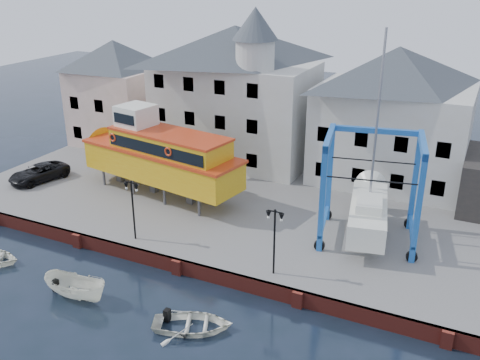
% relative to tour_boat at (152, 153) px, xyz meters
% --- Properties ---
extents(ground, '(140.00, 140.00, 0.00)m').
position_rel_tour_boat_xyz_m(ground, '(7.36, -8.44, -4.27)').
color(ground, '#16222D').
rests_on(ground, ground).
extents(hardstanding, '(44.00, 22.00, 1.00)m').
position_rel_tour_boat_xyz_m(hardstanding, '(7.36, 2.56, -3.77)').
color(hardstanding, slate).
rests_on(hardstanding, ground).
extents(quay_wall, '(44.00, 0.47, 1.00)m').
position_rel_tour_boat_xyz_m(quay_wall, '(7.36, -8.34, -3.77)').
color(quay_wall, maroon).
rests_on(quay_wall, ground).
extents(building_pink, '(8.00, 7.00, 10.30)m').
position_rel_tour_boat_xyz_m(building_pink, '(-10.64, 9.56, 1.88)').
color(building_pink, '#C1A896').
rests_on(building_pink, hardstanding).
extents(building_white_main, '(14.00, 8.30, 14.00)m').
position_rel_tour_boat_xyz_m(building_white_main, '(2.49, 9.95, 3.08)').
color(building_white_main, beige).
rests_on(building_white_main, hardstanding).
extents(building_white_right, '(12.00, 8.00, 11.20)m').
position_rel_tour_boat_xyz_m(building_white_right, '(16.36, 10.56, 2.33)').
color(building_white_right, beige).
rests_on(building_white_right, hardstanding).
extents(lamp_post_left, '(1.12, 0.32, 4.20)m').
position_rel_tour_boat_xyz_m(lamp_post_left, '(3.36, -7.24, -0.09)').
color(lamp_post_left, black).
rests_on(lamp_post_left, hardstanding).
extents(lamp_post_right, '(1.12, 0.32, 4.20)m').
position_rel_tour_boat_xyz_m(lamp_post_right, '(13.36, -7.24, -0.09)').
color(lamp_post_right, black).
rests_on(lamp_post_right, hardstanding).
extents(tour_boat, '(16.31, 6.42, 6.92)m').
position_rel_tour_boat_xyz_m(tour_boat, '(0.00, 0.00, 0.00)').
color(tour_boat, '#59595E').
rests_on(tour_boat, hardstanding).
extents(travel_lift, '(7.22, 9.33, 13.68)m').
position_rel_tour_boat_xyz_m(travel_lift, '(17.15, 0.24, -0.98)').
color(travel_lift, '#10569F').
rests_on(travel_lift, hardstanding).
extents(van, '(3.53, 5.44, 1.39)m').
position_rel_tour_boat_xyz_m(van, '(-10.17, -2.22, -2.57)').
color(van, black).
rests_on(van, hardstanding).
extents(motorboat_a, '(4.25, 1.74, 1.62)m').
position_rel_tour_boat_xyz_m(motorboat_a, '(3.45, -13.20, -4.27)').
color(motorboat_a, white).
rests_on(motorboat_a, ground).
extents(motorboat_b, '(5.11, 4.47, 0.88)m').
position_rel_tour_boat_xyz_m(motorboat_b, '(11.02, -12.79, -4.27)').
color(motorboat_b, white).
rests_on(motorboat_b, ground).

